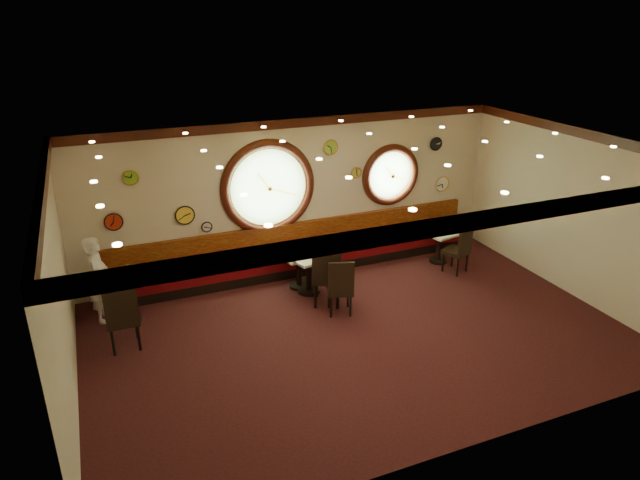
# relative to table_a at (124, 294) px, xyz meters

# --- Properties ---
(floor) EXTENTS (9.00, 6.00, 0.00)m
(floor) POSITION_rel_table_a_xyz_m (3.63, -1.97, -0.55)
(floor) COLOR black
(floor) RESTS_ON ground
(ceiling) EXTENTS (9.00, 6.00, 0.02)m
(ceiling) POSITION_rel_table_a_xyz_m (3.63, -1.97, 2.65)
(ceiling) COLOR gold
(ceiling) RESTS_ON wall_back
(wall_back) EXTENTS (9.00, 0.02, 3.20)m
(wall_back) POSITION_rel_table_a_xyz_m (3.63, 1.03, 1.05)
(wall_back) COLOR beige
(wall_back) RESTS_ON floor
(wall_front) EXTENTS (9.00, 0.02, 3.20)m
(wall_front) POSITION_rel_table_a_xyz_m (3.63, -4.97, 1.05)
(wall_front) COLOR beige
(wall_front) RESTS_ON floor
(wall_left) EXTENTS (0.02, 6.00, 3.20)m
(wall_left) POSITION_rel_table_a_xyz_m (-0.87, -1.97, 1.05)
(wall_left) COLOR beige
(wall_left) RESTS_ON floor
(wall_right) EXTENTS (0.02, 6.00, 3.20)m
(wall_right) POSITION_rel_table_a_xyz_m (8.13, -1.97, 1.05)
(wall_right) COLOR beige
(wall_right) RESTS_ON floor
(molding_back) EXTENTS (9.00, 0.10, 0.18)m
(molding_back) POSITION_rel_table_a_xyz_m (3.63, 0.98, 2.56)
(molding_back) COLOR #37130A
(molding_back) RESTS_ON wall_back
(molding_front) EXTENTS (9.00, 0.10, 0.18)m
(molding_front) POSITION_rel_table_a_xyz_m (3.63, -4.92, 2.56)
(molding_front) COLOR #37130A
(molding_front) RESTS_ON wall_back
(molding_left) EXTENTS (0.10, 6.00, 0.18)m
(molding_left) POSITION_rel_table_a_xyz_m (-0.82, -1.97, 2.56)
(molding_left) COLOR #37130A
(molding_left) RESTS_ON wall_back
(molding_right) EXTENTS (0.10, 6.00, 0.18)m
(molding_right) POSITION_rel_table_a_xyz_m (8.08, -1.97, 2.56)
(molding_right) COLOR #37130A
(molding_right) RESTS_ON wall_back
(banquette_base) EXTENTS (8.00, 0.55, 0.20)m
(banquette_base) POSITION_rel_table_a_xyz_m (3.63, 0.75, -0.45)
(banquette_base) COLOR black
(banquette_base) RESTS_ON floor
(banquette_seat) EXTENTS (8.00, 0.55, 0.30)m
(banquette_seat) POSITION_rel_table_a_xyz_m (3.63, 0.75, -0.20)
(banquette_seat) COLOR #53070D
(banquette_seat) RESTS_ON banquette_base
(banquette_back) EXTENTS (8.00, 0.10, 0.55)m
(banquette_back) POSITION_rel_table_a_xyz_m (3.63, 0.97, 0.20)
(banquette_back) COLOR #5E0C07
(banquette_back) RESTS_ON wall_back
(porthole_left_glass) EXTENTS (1.66, 0.02, 1.66)m
(porthole_left_glass) POSITION_rel_table_a_xyz_m (3.03, 1.02, 1.30)
(porthole_left_glass) COLOR #92D47F
(porthole_left_glass) RESTS_ON wall_back
(porthole_left_frame) EXTENTS (1.98, 0.18, 1.98)m
(porthole_left_frame) POSITION_rel_table_a_xyz_m (3.03, 1.01, 1.30)
(porthole_left_frame) COLOR #37130A
(porthole_left_frame) RESTS_ON wall_back
(porthole_left_ring) EXTENTS (1.61, 0.03, 1.61)m
(porthole_left_ring) POSITION_rel_table_a_xyz_m (3.03, 0.98, 1.30)
(porthole_left_ring) COLOR gold
(porthole_left_ring) RESTS_ON wall_back
(porthole_right_glass) EXTENTS (1.10, 0.02, 1.10)m
(porthole_right_glass) POSITION_rel_table_a_xyz_m (5.83, 1.02, 1.25)
(porthole_right_glass) COLOR #92D47F
(porthole_right_glass) RESTS_ON wall_back
(porthole_right_frame) EXTENTS (1.38, 0.18, 1.38)m
(porthole_right_frame) POSITION_rel_table_a_xyz_m (5.83, 1.01, 1.25)
(porthole_right_frame) COLOR #37130A
(porthole_right_frame) RESTS_ON wall_back
(porthole_right_ring) EXTENTS (1.09, 0.03, 1.09)m
(porthole_right_ring) POSITION_rel_table_a_xyz_m (5.83, 0.98, 1.25)
(porthole_right_ring) COLOR gold
(porthole_right_ring) RESTS_ON wall_back
(wall_clock_0) EXTENTS (0.30, 0.03, 0.30)m
(wall_clock_0) POSITION_rel_table_a_xyz_m (4.38, 0.99, 2.00)
(wall_clock_0) COLOR #90C13C
(wall_clock_0) RESTS_ON wall_back
(wall_clock_1) EXTENTS (0.22, 0.03, 0.22)m
(wall_clock_1) POSITION_rel_table_a_xyz_m (4.98, 0.99, 1.40)
(wall_clock_1) COLOR gold
(wall_clock_1) RESTS_ON wall_back
(wall_clock_2) EXTENTS (0.26, 0.03, 0.26)m
(wall_clock_2) POSITION_rel_table_a_xyz_m (0.43, 0.99, 1.80)
(wall_clock_2) COLOR #7DCA28
(wall_clock_2) RESTS_ON wall_back
(wall_clock_3) EXTENTS (0.20, 0.03, 0.20)m
(wall_clock_3) POSITION_rel_table_a_xyz_m (1.73, 0.99, 0.65)
(wall_clock_3) COLOR white
(wall_clock_3) RESTS_ON wall_back
(wall_clock_4) EXTENTS (0.28, 0.03, 0.28)m
(wall_clock_4) POSITION_rel_table_a_xyz_m (6.93, 0.99, 1.85)
(wall_clock_4) COLOR black
(wall_clock_4) RESTS_ON wall_back
(wall_clock_5) EXTENTS (0.34, 0.03, 0.34)m
(wall_clock_5) POSITION_rel_table_a_xyz_m (7.18, 0.99, 0.90)
(wall_clock_5) COLOR white
(wall_clock_5) RESTS_ON wall_back
(wall_clock_6) EXTENTS (0.36, 0.03, 0.36)m
(wall_clock_6) POSITION_rel_table_a_xyz_m (1.33, 0.99, 0.95)
(wall_clock_6) COLOR yellow
(wall_clock_6) RESTS_ON wall_back
(wall_clock_7) EXTENTS (0.32, 0.03, 0.32)m
(wall_clock_7) POSITION_rel_table_a_xyz_m (0.03, 0.99, 1.00)
(wall_clock_7) COLOR red
(wall_clock_7) RESTS_ON wall_back
(table_a) EXTENTS (0.81, 0.81, 0.87)m
(table_a) POSITION_rel_table_a_xyz_m (0.00, 0.00, 0.00)
(table_a) COLOR black
(table_a) RESTS_ON floor
(table_b) EXTENTS (0.86, 0.86, 0.78)m
(table_b) POSITION_rel_table_a_xyz_m (3.42, -0.21, -0.06)
(table_b) COLOR black
(table_b) RESTS_ON floor
(table_c) EXTENTS (0.71, 0.71, 0.71)m
(table_c) POSITION_rel_table_a_xyz_m (3.32, 0.07, -0.10)
(table_c) COLOR black
(table_c) RESTS_ON floor
(table_d) EXTENTS (0.74, 0.74, 0.69)m
(table_d) POSITION_rel_table_a_xyz_m (6.58, 0.04, -0.11)
(table_d) COLOR black
(table_d) RESTS_ON floor
(chair_a) EXTENTS (0.52, 0.52, 0.76)m
(chair_a) POSITION_rel_table_a_xyz_m (-0.09, -0.96, 0.15)
(chair_a) COLOR black
(chair_a) RESTS_ON floor
(chair_b) EXTENTS (0.57, 0.57, 0.68)m
(chair_b) POSITION_rel_table_a_xyz_m (3.62, -1.26, 0.08)
(chair_b) COLOR black
(chair_b) RESTS_ON floor
(chair_c) EXTENTS (0.70, 0.70, 0.78)m
(chair_c) POSITION_rel_table_a_xyz_m (3.52, -0.86, 0.17)
(chair_c) COLOR black
(chair_c) RESTS_ON floor
(chair_d) EXTENTS (0.60, 0.60, 0.68)m
(chair_d) POSITION_rel_table_a_xyz_m (6.66, -0.61, 0.08)
(chair_d) COLOR black
(chair_d) RESTS_ON floor
(condiment_a_salt) EXTENTS (0.03, 0.03, 0.10)m
(condiment_a_salt) POSITION_rel_table_a_xyz_m (-0.03, 0.08, 0.37)
(condiment_a_salt) COLOR silver
(condiment_a_salt) RESTS_ON table_a
(condiment_b_salt) EXTENTS (0.03, 0.03, 0.09)m
(condiment_b_salt) POSITION_rel_table_a_xyz_m (3.38, -0.13, 0.28)
(condiment_b_salt) COLOR silver
(condiment_b_salt) RESTS_ON table_b
(condiment_c_salt) EXTENTS (0.03, 0.03, 0.10)m
(condiment_c_salt) POSITION_rel_table_a_xyz_m (3.19, 0.08, 0.21)
(condiment_c_salt) COLOR silver
(condiment_c_salt) RESTS_ON table_c
(condiment_d_salt) EXTENTS (0.03, 0.03, 0.10)m
(condiment_d_salt) POSITION_rel_table_a_xyz_m (6.55, 0.10, 0.19)
(condiment_d_salt) COLOR silver
(condiment_d_salt) RESTS_ON table_d
(condiment_a_pepper) EXTENTS (0.04, 0.04, 0.10)m
(condiment_a_pepper) POSITION_rel_table_a_xyz_m (-0.02, -0.05, 0.37)
(condiment_a_pepper) COLOR silver
(condiment_a_pepper) RESTS_ON table_a
(condiment_b_pepper) EXTENTS (0.03, 0.03, 0.10)m
(condiment_b_pepper) POSITION_rel_table_a_xyz_m (3.46, -0.21, 0.28)
(condiment_b_pepper) COLOR silver
(condiment_b_pepper) RESTS_ON table_b
(condiment_c_pepper) EXTENTS (0.04, 0.04, 0.11)m
(condiment_c_pepper) POSITION_rel_table_a_xyz_m (3.38, 0.08, 0.21)
(condiment_c_pepper) COLOR silver
(condiment_c_pepper) RESTS_ON table_c
(condiment_d_pepper) EXTENTS (0.03, 0.03, 0.09)m
(condiment_d_pepper) POSITION_rel_table_a_xyz_m (6.60, -0.03, 0.19)
(condiment_d_pepper) COLOR #BCBDC1
(condiment_d_pepper) RESTS_ON table_d
(condiment_a_bottle) EXTENTS (0.05, 0.05, 0.16)m
(condiment_a_bottle) POSITION_rel_table_a_xyz_m (0.14, 0.15, 0.40)
(condiment_a_bottle) COLOR gold
(condiment_a_bottle) RESTS_ON table_a
(condiment_b_bottle) EXTENTS (0.05, 0.05, 0.15)m
(condiment_b_bottle) POSITION_rel_table_a_xyz_m (3.52, -0.15, 0.30)
(condiment_b_bottle) COLOR gold
(condiment_b_bottle) RESTS_ON table_b
(condiment_c_bottle) EXTENTS (0.05, 0.05, 0.16)m
(condiment_c_bottle) POSITION_rel_table_a_xyz_m (3.45, 0.14, 0.24)
(condiment_c_bottle) COLOR gold
(condiment_c_bottle) RESTS_ON table_c
(condiment_d_bottle) EXTENTS (0.05, 0.05, 0.16)m
(condiment_d_bottle) POSITION_rel_table_a_xyz_m (6.69, 0.13, 0.22)
(condiment_d_bottle) COLOR gold
(condiment_d_bottle) RESTS_ON table_d
(waiter) EXTENTS (0.47, 0.64, 1.60)m
(waiter) POSITION_rel_table_a_xyz_m (-0.37, 0.23, 0.25)
(waiter) COLOR white
(waiter) RESTS_ON floor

